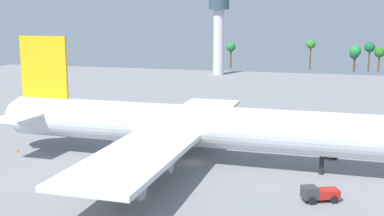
{
  "coord_description": "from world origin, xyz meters",
  "views": [
    {
      "loc": [
        20.76,
        -70.79,
        22.89
      ],
      "look_at": [
        0.0,
        0.0,
        9.08
      ],
      "focal_mm": 44.16,
      "sensor_mm": 36.0,
      "label": 1
    }
  ],
  "objects_px": {
    "catering_truck": "(206,115)",
    "safety_cone_tail": "(17,150)",
    "pushback_tractor": "(335,150)",
    "control_tower": "(219,29)",
    "cargo_airplane": "(190,126)",
    "fuel_truck": "(319,193)"
  },
  "relations": [
    {
      "from": "catering_truck",
      "to": "safety_cone_tail",
      "type": "relative_size",
      "value": 7.42
    },
    {
      "from": "pushback_tractor",
      "to": "catering_truck",
      "type": "distance_m",
      "value": 36.34
    },
    {
      "from": "control_tower",
      "to": "cargo_airplane",
      "type": "bearing_deg",
      "value": -78.86
    },
    {
      "from": "catering_truck",
      "to": "fuel_truck",
      "type": "height_order",
      "value": "catering_truck"
    },
    {
      "from": "cargo_airplane",
      "to": "pushback_tractor",
      "type": "height_order",
      "value": "cargo_airplane"
    },
    {
      "from": "pushback_tractor",
      "to": "fuel_truck",
      "type": "height_order",
      "value": "pushback_tractor"
    },
    {
      "from": "fuel_truck",
      "to": "pushback_tractor",
      "type": "bearing_deg",
      "value": 84.6
    },
    {
      "from": "pushback_tractor",
      "to": "catering_truck",
      "type": "relative_size",
      "value": 1.06
    },
    {
      "from": "safety_cone_tail",
      "to": "control_tower",
      "type": "bearing_deg",
      "value": 86.96
    },
    {
      "from": "control_tower",
      "to": "pushback_tractor",
      "type": "bearing_deg",
      "value": -67.55
    },
    {
      "from": "control_tower",
      "to": "safety_cone_tail",
      "type": "bearing_deg",
      "value": -93.04
    },
    {
      "from": "catering_truck",
      "to": "control_tower",
      "type": "xyz_separation_m",
      "value": [
        -18.29,
        90.93,
        17.91
      ]
    },
    {
      "from": "catering_truck",
      "to": "control_tower",
      "type": "bearing_deg",
      "value": 101.37
    },
    {
      "from": "cargo_airplane",
      "to": "catering_truck",
      "type": "distance_m",
      "value": 33.58
    },
    {
      "from": "catering_truck",
      "to": "fuel_truck",
      "type": "distance_m",
      "value": 51.34
    },
    {
      "from": "pushback_tractor",
      "to": "fuel_truck",
      "type": "distance_m",
      "value": 21.58
    },
    {
      "from": "catering_truck",
      "to": "control_tower",
      "type": "height_order",
      "value": "control_tower"
    },
    {
      "from": "cargo_airplane",
      "to": "pushback_tractor",
      "type": "distance_m",
      "value": 25.2
    },
    {
      "from": "cargo_airplane",
      "to": "pushback_tractor",
      "type": "relative_size",
      "value": 12.81
    },
    {
      "from": "cargo_airplane",
      "to": "control_tower",
      "type": "height_order",
      "value": "control_tower"
    },
    {
      "from": "cargo_airplane",
      "to": "safety_cone_tail",
      "type": "height_order",
      "value": "cargo_airplane"
    },
    {
      "from": "safety_cone_tail",
      "to": "control_tower",
      "type": "xyz_separation_m",
      "value": [
        6.7,
        126.16,
        18.71
      ]
    }
  ]
}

